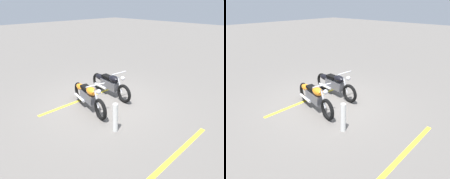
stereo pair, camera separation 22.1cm
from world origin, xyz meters
The scene contains 6 objects.
ground_plane centered at (0.00, 0.00, 0.00)m, with size 60.00×60.00×0.00m, color #66605B.
motorcycle_bright_foreground centered at (0.01, -0.61, 0.46)m, with size 2.21×0.71×1.04m.
motorcycle_dark_foreground centered at (-0.29, 0.62, 0.46)m, with size 2.23×0.62×1.04m.
bollard_post centered at (1.58, -0.89, 0.42)m, with size 0.14×0.14×0.83m, color white.
parking_stripe_near centered at (-0.65, -0.50, 0.00)m, with size 3.20×0.12×0.01m, color yellow.
parking_stripe_mid centered at (3.25, -0.66, 0.00)m, with size 3.20×0.12×0.01m, color yellow.
Camera 1 is at (4.92, -4.22, 3.30)m, focal length 32.55 mm.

